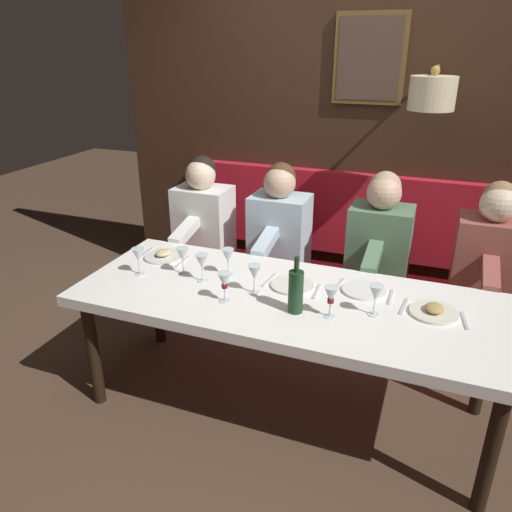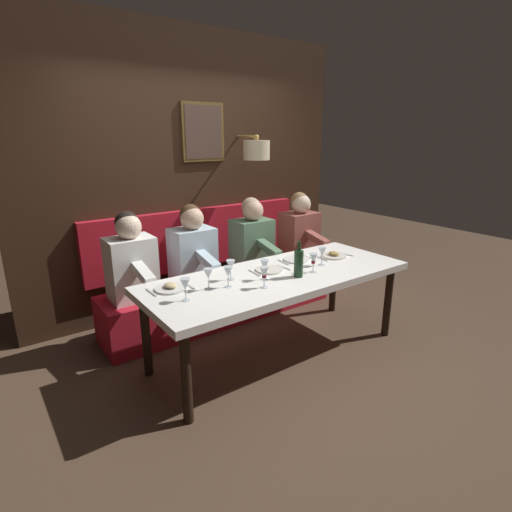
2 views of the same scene
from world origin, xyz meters
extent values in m
plane|color=#4C3828|center=(0.00, 0.00, 0.00)|extent=(12.00, 12.00, 0.00)
cube|color=white|center=(0.00, 0.00, 0.71)|extent=(0.90, 2.30, 0.06)
cylinder|color=black|center=(-0.35, -1.05, 0.34)|extent=(0.07, 0.07, 0.68)
cylinder|color=black|center=(-0.35, 1.05, 0.34)|extent=(0.07, 0.07, 0.68)
cylinder|color=black|center=(0.35, -1.05, 0.34)|extent=(0.07, 0.07, 0.68)
cylinder|color=black|center=(0.35, 1.05, 0.34)|extent=(0.07, 0.07, 0.68)
cube|color=red|center=(0.89, 0.00, 0.23)|extent=(0.52, 2.50, 0.45)
cube|color=#382316|center=(1.48, 0.00, 1.45)|extent=(0.10, 3.70, 2.90)
cube|color=red|center=(1.39, 0.00, 0.77)|extent=(0.10, 2.50, 0.64)
cube|color=brown|center=(1.42, -0.11, 1.88)|extent=(0.04, 0.49, 0.59)
cube|color=#4C382D|center=(1.40, -0.11, 1.88)|extent=(0.01, 0.43, 0.53)
cylinder|color=#A37F38|center=(1.25, -0.56, 1.84)|extent=(0.35, 0.02, 0.02)
cylinder|color=beige|center=(1.08, -0.56, 1.70)|extent=(0.28, 0.28, 0.20)
sphere|color=#A37F38|center=(1.08, -0.56, 1.83)|extent=(0.06, 0.06, 0.06)
cube|color=#934C42|center=(0.89, -1.02, 0.73)|extent=(0.30, 0.40, 0.56)
sphere|color=beige|center=(0.87, -1.02, 1.11)|extent=(0.22, 0.22, 0.22)
sphere|color=#937047|center=(0.90, -1.02, 1.14)|extent=(0.20, 0.20, 0.20)
cube|color=#934C42|center=(0.60, -1.02, 0.77)|extent=(0.33, 0.09, 0.14)
cube|color=#567A5B|center=(0.89, -0.36, 0.73)|extent=(0.30, 0.40, 0.56)
sphere|color=#D1A889|center=(0.87, -0.36, 1.11)|extent=(0.22, 0.22, 0.22)
sphere|color=tan|center=(0.90, -0.36, 1.14)|extent=(0.20, 0.20, 0.20)
cube|color=#567A5B|center=(0.60, -0.36, 0.77)|extent=(0.33, 0.09, 0.14)
cube|color=silver|center=(0.89, 0.34, 0.73)|extent=(0.30, 0.40, 0.56)
sphere|color=#D1A889|center=(0.87, 0.34, 1.11)|extent=(0.22, 0.22, 0.22)
sphere|color=#4C331E|center=(0.90, 0.34, 1.14)|extent=(0.20, 0.20, 0.20)
cube|color=silver|center=(0.60, 0.34, 0.77)|extent=(0.33, 0.09, 0.14)
cube|color=white|center=(0.89, 0.94, 0.73)|extent=(0.30, 0.40, 0.56)
sphere|color=beige|center=(0.87, 0.94, 1.11)|extent=(0.22, 0.22, 0.22)
sphere|color=black|center=(0.90, 0.94, 1.14)|extent=(0.20, 0.20, 0.20)
cube|color=white|center=(0.60, 0.94, 0.77)|extent=(0.33, 0.09, 0.14)
cylinder|color=silver|center=(0.11, 0.01, 0.75)|extent=(0.24, 0.24, 0.01)
cube|color=silver|center=(0.09, -0.14, 0.74)|extent=(0.17, 0.02, 0.01)
cube|color=silver|center=(0.13, 0.15, 0.74)|extent=(0.18, 0.03, 0.01)
cylinder|color=white|center=(0.20, -0.37, 0.75)|extent=(0.24, 0.24, 0.01)
cube|color=silver|center=(0.18, -0.52, 0.74)|extent=(0.17, 0.01, 0.01)
cube|color=silver|center=(0.22, -0.23, 0.74)|extent=(0.18, 0.04, 0.01)
cylinder|color=silver|center=(0.21, 0.88, 0.75)|extent=(0.24, 0.24, 0.01)
ellipsoid|color=#D1BC84|center=(0.21, 0.88, 0.77)|extent=(0.11, 0.09, 0.04)
cube|color=silver|center=(0.19, 0.74, 0.74)|extent=(0.17, 0.02, 0.01)
cube|color=silver|center=(0.23, 1.03, 0.74)|extent=(0.18, 0.02, 0.01)
cylinder|color=silver|center=(0.08, -0.74, 0.75)|extent=(0.24, 0.24, 0.01)
ellipsoid|color=#AD8E4C|center=(0.08, -0.74, 0.77)|extent=(0.11, 0.09, 0.04)
cube|color=silver|center=(0.06, -0.88, 0.74)|extent=(0.17, 0.04, 0.01)
cube|color=silver|center=(0.10, -0.59, 0.74)|extent=(0.18, 0.03, 0.01)
cylinder|color=silver|center=(-0.04, -0.46, 0.74)|extent=(0.06, 0.06, 0.00)
cylinder|color=silver|center=(-0.04, -0.46, 0.78)|extent=(0.01, 0.01, 0.07)
cone|color=silver|center=(-0.04, -0.46, 0.86)|extent=(0.07, 0.07, 0.08)
cylinder|color=silver|center=(0.12, 0.40, 0.74)|extent=(0.06, 0.06, 0.00)
cylinder|color=silver|center=(0.12, 0.40, 0.78)|extent=(0.01, 0.01, 0.07)
cone|color=silver|center=(0.12, 0.40, 0.86)|extent=(0.07, 0.07, 0.08)
cylinder|color=silver|center=(-0.01, 0.50, 0.74)|extent=(0.06, 0.06, 0.00)
cylinder|color=silver|center=(-0.01, 0.50, 0.78)|extent=(0.01, 0.01, 0.07)
cone|color=silver|center=(-0.01, 0.50, 0.86)|extent=(0.07, 0.07, 0.08)
cylinder|color=silver|center=(-0.06, 0.88, 0.74)|extent=(0.06, 0.06, 0.00)
cylinder|color=silver|center=(-0.06, 0.88, 0.78)|extent=(0.01, 0.01, 0.07)
cone|color=silver|center=(-0.06, 0.88, 0.86)|extent=(0.07, 0.07, 0.08)
cylinder|color=silver|center=(-0.14, -0.26, 0.74)|extent=(0.06, 0.06, 0.00)
cylinder|color=silver|center=(-0.14, -0.26, 0.78)|extent=(0.01, 0.01, 0.07)
cone|color=silver|center=(-0.14, -0.26, 0.86)|extent=(0.07, 0.07, 0.08)
cylinder|color=maroon|center=(-0.14, -0.26, 0.83)|extent=(0.03, 0.03, 0.02)
cylinder|color=silver|center=(-0.18, 0.29, 0.74)|extent=(0.06, 0.06, 0.00)
cylinder|color=silver|center=(-0.18, 0.29, 0.78)|extent=(0.01, 0.01, 0.07)
cone|color=silver|center=(-0.18, 0.29, 0.86)|extent=(0.07, 0.07, 0.08)
cylinder|color=maroon|center=(-0.18, 0.29, 0.83)|extent=(0.03, 0.03, 0.02)
cylinder|color=silver|center=(0.04, 0.65, 0.74)|extent=(0.06, 0.06, 0.00)
cylinder|color=silver|center=(0.04, 0.65, 0.78)|extent=(0.01, 0.01, 0.07)
cone|color=silver|center=(0.04, 0.65, 0.86)|extent=(0.07, 0.07, 0.08)
cylinder|color=silver|center=(-0.03, 0.18, 0.74)|extent=(0.06, 0.06, 0.00)
cylinder|color=silver|center=(-0.03, 0.18, 0.78)|extent=(0.01, 0.01, 0.07)
cone|color=silver|center=(-0.03, 0.18, 0.86)|extent=(0.07, 0.07, 0.08)
cylinder|color=#19381E|center=(-0.15, -0.09, 0.85)|extent=(0.08, 0.08, 0.22)
cylinder|color=#19381E|center=(-0.15, -0.09, 1.00)|extent=(0.03, 0.03, 0.08)
camera|label=1|loc=(-2.24, -0.68, 1.99)|focal=34.62mm
camera|label=2|loc=(-2.47, 2.03, 1.86)|focal=28.29mm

